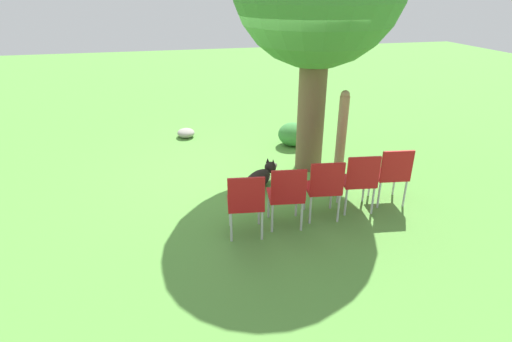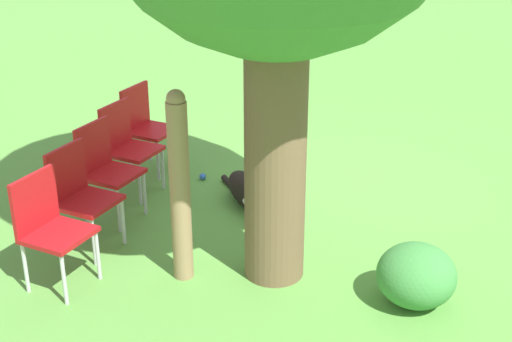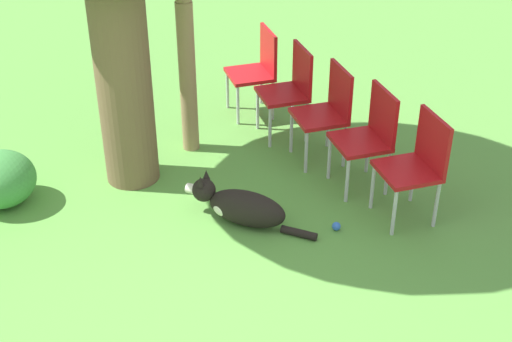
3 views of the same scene
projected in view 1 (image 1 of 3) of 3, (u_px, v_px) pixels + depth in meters
name	position (u px, v px, depth m)	size (l,w,h in m)	color
ground_plane	(254.00, 170.00, 6.87)	(30.00, 30.00, 0.00)	#56933D
dog	(260.00, 178.00, 6.24)	(0.80, 0.85, 0.38)	black
fence_post	(341.00, 137.00, 6.19)	(0.15, 0.15, 1.49)	#937551
red_chair_0	(246.00, 201.00, 4.86)	(0.47, 0.49, 0.87)	#B21419
red_chair_1	(286.00, 193.00, 5.05)	(0.47, 0.49, 0.87)	#B21419
red_chair_2	(324.00, 186.00, 5.23)	(0.47, 0.49, 0.87)	#B21419
red_chair_3	(359.00, 179.00, 5.42)	(0.47, 0.49, 0.87)	#B21419
red_chair_4	(392.00, 172.00, 5.61)	(0.47, 0.49, 0.87)	#B21419
tennis_ball	(242.00, 208.00, 5.64)	(0.07, 0.07, 0.07)	blue
garden_rock	(186.00, 133.00, 8.37)	(0.40, 0.36, 0.18)	gray
low_shrub	(293.00, 134.00, 7.89)	(0.57, 0.57, 0.45)	#3D843D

